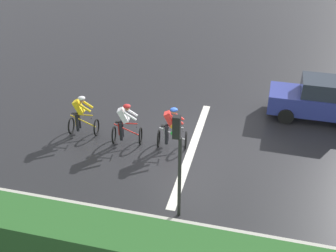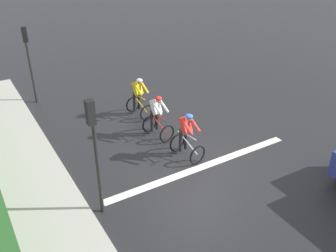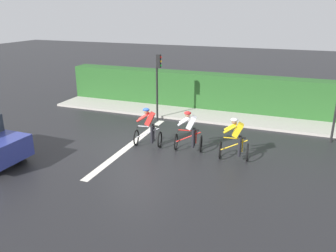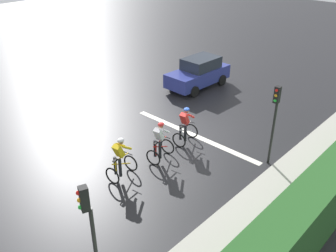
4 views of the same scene
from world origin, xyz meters
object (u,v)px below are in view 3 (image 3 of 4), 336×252
at_px(cyclist_lead, 235,140).
at_px(traffic_light_near_crossing, 158,77).
at_px(cyclist_second, 190,132).
at_px(cyclist_mid, 149,128).

bearing_deg(cyclist_lead, traffic_light_near_crossing, -127.74).
distance_m(cyclist_lead, cyclist_second, 1.89).
distance_m(cyclist_second, traffic_light_near_crossing, 4.57).
bearing_deg(cyclist_second, cyclist_mid, -85.11).
xyz_separation_m(cyclist_second, traffic_light_near_crossing, (-3.36, -2.74, 1.43)).
xyz_separation_m(cyclist_second, cyclist_mid, (0.15, -1.72, 0.00)).
bearing_deg(cyclist_lead, cyclist_mid, -91.07).
height_order(cyclist_second, cyclist_mid, same).
bearing_deg(cyclist_mid, traffic_light_near_crossing, -163.77).
relative_size(cyclist_second, traffic_light_near_crossing, 0.50).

